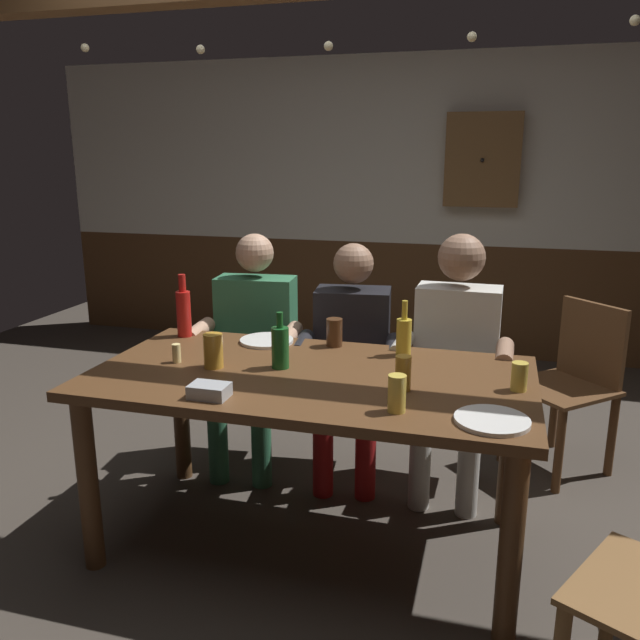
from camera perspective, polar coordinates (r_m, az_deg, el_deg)
ground_plane at (r=3.08m, az=0.22°, el=-17.28°), size 7.50×7.50×0.00m
back_wall_upper at (r=5.34m, az=8.46°, el=14.66°), size 6.25×0.12×1.47m
back_wall_wainscot at (r=5.47m, az=7.99°, el=2.10°), size 6.25×0.12×0.91m
dining_table at (r=2.61m, az=-0.86°, el=-6.91°), size 1.76×0.93×0.77m
person_0 at (r=3.39m, az=-6.00°, el=-1.87°), size 0.58×0.55×1.22m
person_1 at (r=3.25m, az=2.77°, el=-2.74°), size 0.55×0.57×1.19m
person_2 at (r=3.17m, az=11.93°, el=-2.77°), size 0.55×0.52×1.26m
chair_empty_far_end at (r=3.60m, az=21.51°, el=-5.06°), size 0.62×0.62×0.88m
table_candle at (r=2.76m, az=-12.65°, el=-2.90°), size 0.04×0.04×0.08m
condiment_caddy at (r=2.35m, az=-9.81°, el=-6.23°), size 0.14×0.10×0.05m
plate_0 at (r=3.00m, az=-4.77°, el=-1.84°), size 0.25×0.25×0.01m
plate_1 at (r=2.19m, az=15.05°, el=-8.61°), size 0.25×0.25×0.01m
bottle_0 at (r=2.62m, az=-3.56°, el=-2.37°), size 0.07×0.07×0.23m
bottle_1 at (r=3.13m, az=-12.04°, el=0.75°), size 0.07×0.07×0.30m
bottle_2 at (r=2.80m, az=7.46°, el=-1.39°), size 0.07×0.07×0.24m
pint_glass_0 at (r=2.49m, az=17.31°, el=-4.83°), size 0.06×0.06×0.11m
pint_glass_1 at (r=2.66m, az=-9.47°, el=-2.72°), size 0.08×0.08×0.14m
pint_glass_2 at (r=2.20m, az=6.85°, el=-6.51°), size 0.06×0.06×0.13m
pint_glass_3 at (r=2.92m, az=1.27°, el=-1.11°), size 0.07×0.07×0.13m
pint_glass_4 at (r=2.40m, az=7.40°, el=-4.71°), size 0.06×0.06×0.13m
wall_dart_cabinet at (r=5.17m, az=14.27°, el=13.63°), size 0.56×0.15×0.70m
string_lights at (r=2.73m, az=0.76°, el=24.49°), size 4.41×0.04×0.19m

